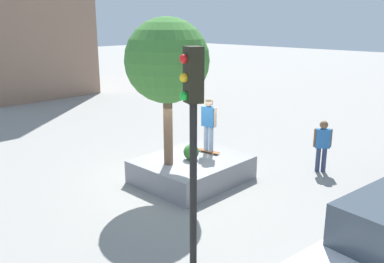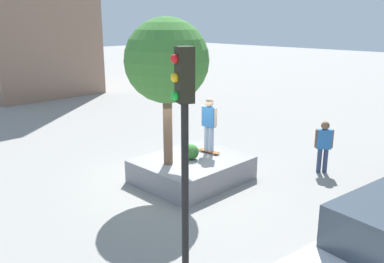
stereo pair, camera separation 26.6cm
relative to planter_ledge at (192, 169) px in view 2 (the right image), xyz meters
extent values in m
plane|color=gray|center=(0.43, -0.22, -0.37)|extent=(120.00, 120.00, 0.00)
cube|color=gray|center=(0.00, 0.00, 0.00)|extent=(3.31, 2.74, 0.74)
cylinder|color=brown|center=(0.86, -0.18, 1.61)|extent=(0.28, 0.28, 2.48)
sphere|color=#3D7A33|center=(0.86, -0.18, 3.53)|extent=(2.48, 2.48, 2.48)
sphere|color=#2D6628|center=(0.07, 0.03, 0.62)|extent=(0.49, 0.49, 0.49)
cube|color=brown|center=(-0.81, -0.01, 0.43)|extent=(0.28, 0.82, 0.02)
sphere|color=beige|center=(-0.91, 0.23, 0.40)|extent=(0.06, 0.06, 0.06)
sphere|color=beige|center=(-0.75, 0.25, 0.40)|extent=(0.06, 0.06, 0.06)
sphere|color=beige|center=(-0.87, -0.28, 0.40)|extent=(0.06, 0.06, 0.06)
sphere|color=beige|center=(-0.70, -0.26, 0.40)|extent=(0.06, 0.06, 0.06)
cylinder|color=#8C9EB7|center=(-0.80, -0.11, 0.86)|extent=(0.15, 0.15, 0.84)
cylinder|color=#8C9EB7|center=(-0.82, 0.09, 0.86)|extent=(0.15, 0.15, 0.84)
cube|color=#2D6BB2|center=(-0.81, -0.01, 1.62)|extent=(0.24, 0.49, 0.66)
cylinder|color=#D8AD8C|center=(-0.78, -0.26, 1.63)|extent=(0.10, 0.10, 0.62)
cylinder|color=#D8AD8C|center=(-0.83, 0.24, 1.63)|extent=(0.10, 0.10, 0.62)
sphere|color=#D8AD8C|center=(-0.81, -0.01, 2.08)|extent=(0.28, 0.28, 0.28)
cylinder|color=black|center=(0.38, 6.06, 0.00)|extent=(0.77, 0.31, 0.75)
cylinder|color=black|center=(4.49, 4.35, 1.54)|extent=(0.12, 0.12, 3.82)
cube|color=black|center=(4.49, 4.35, 3.87)|extent=(0.33, 0.35, 0.85)
sphere|color=red|center=(4.63, 4.29, 4.12)|extent=(0.14, 0.14, 0.14)
sphere|color=gold|center=(4.63, 4.29, 3.84)|extent=(0.14, 0.14, 0.14)
sphere|color=green|center=(4.63, 4.29, 3.56)|extent=(0.14, 0.14, 0.14)
cylinder|color=navy|center=(-3.70, 2.70, 0.05)|extent=(0.16, 0.16, 0.85)
cylinder|color=navy|center=(-3.57, 2.54, 0.05)|extent=(0.16, 0.16, 0.85)
cube|color=#2D6BB2|center=(-3.64, 2.62, 0.81)|extent=(0.46, 0.50, 0.66)
cylinder|color=brown|center=(-3.80, 2.82, 0.83)|extent=(0.10, 0.10, 0.63)
cylinder|color=brown|center=(-3.48, 2.43, 0.83)|extent=(0.10, 0.10, 0.63)
sphere|color=brown|center=(-3.64, 2.62, 1.28)|extent=(0.28, 0.28, 0.28)
camera|label=1|loc=(8.95, 8.63, 4.68)|focal=38.30mm
camera|label=2|loc=(8.77, 8.81, 4.68)|focal=38.30mm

